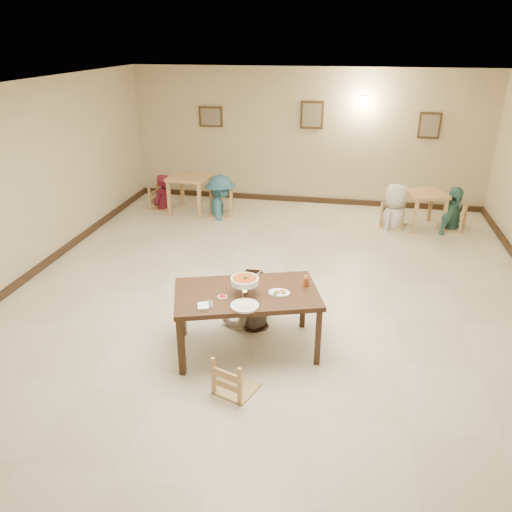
% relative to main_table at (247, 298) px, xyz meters
% --- Properties ---
extents(floor, '(10.00, 10.00, 0.00)m').
position_rel_main_table_xyz_m(floor, '(0.11, 1.15, -0.72)').
color(floor, beige).
rests_on(floor, ground).
extents(ceiling, '(10.00, 10.00, 0.00)m').
position_rel_main_table_xyz_m(ceiling, '(0.11, 1.15, 2.28)').
color(ceiling, white).
rests_on(ceiling, wall_back).
extents(wall_back, '(10.00, 0.00, 10.00)m').
position_rel_main_table_xyz_m(wall_back, '(0.11, 6.15, 0.78)').
color(wall_back, beige).
rests_on(wall_back, floor).
extents(wall_left, '(0.00, 10.00, 10.00)m').
position_rel_main_table_xyz_m(wall_left, '(-3.89, 1.15, 0.78)').
color(wall_left, beige).
rests_on(wall_left, floor).
extents(baseboard_back, '(8.00, 0.06, 0.12)m').
position_rel_main_table_xyz_m(baseboard_back, '(0.11, 6.12, -0.66)').
color(baseboard_back, '#322115').
rests_on(baseboard_back, floor).
extents(baseboard_left, '(0.06, 10.00, 0.12)m').
position_rel_main_table_xyz_m(baseboard_left, '(-3.86, 1.15, -0.66)').
color(baseboard_left, '#322115').
rests_on(baseboard_left, floor).
extents(picture_a, '(0.55, 0.04, 0.45)m').
position_rel_main_table_xyz_m(picture_a, '(-2.09, 6.11, 1.18)').
color(picture_a, '#3D2A16').
rests_on(picture_a, wall_back).
extents(picture_b, '(0.50, 0.04, 0.60)m').
position_rel_main_table_xyz_m(picture_b, '(0.21, 6.11, 1.28)').
color(picture_b, '#3D2A16').
rests_on(picture_b, wall_back).
extents(picture_c, '(0.45, 0.04, 0.55)m').
position_rel_main_table_xyz_m(picture_c, '(2.71, 6.11, 1.13)').
color(picture_c, '#3D2A16').
rests_on(picture_c, wall_back).
extents(wall_sconce, '(0.16, 0.05, 0.22)m').
position_rel_main_table_xyz_m(wall_sconce, '(1.31, 6.11, 1.58)').
color(wall_sconce, '#FFD88C').
rests_on(wall_sconce, wall_back).
extents(main_table, '(1.93, 1.44, 0.80)m').
position_rel_main_table_xyz_m(main_table, '(0.00, 0.00, 0.00)').
color(main_table, '#3D2516').
rests_on(main_table, floor).
extents(chair_far, '(0.40, 0.40, 0.86)m').
position_rel_main_table_xyz_m(chair_far, '(-0.07, 0.72, -0.29)').
color(chair_far, tan).
rests_on(chair_far, floor).
extents(chair_near, '(0.41, 0.41, 0.88)m').
position_rel_main_table_xyz_m(chair_near, '(0.04, -0.80, -0.28)').
color(chair_near, tan).
rests_on(chair_near, floor).
extents(main_diner, '(0.95, 0.85, 1.61)m').
position_rel_main_table_xyz_m(main_diner, '(-0.09, 0.61, 0.08)').
color(main_diner, gray).
rests_on(main_diner, floor).
extents(curry_warmer, '(0.37, 0.33, 0.30)m').
position_rel_main_table_xyz_m(curry_warmer, '(-0.01, -0.05, 0.25)').
color(curry_warmer, silver).
rests_on(curry_warmer, main_table).
extents(rice_plate_far, '(0.27, 0.27, 0.06)m').
position_rel_main_table_xyz_m(rice_plate_far, '(-0.09, 0.28, 0.10)').
color(rice_plate_far, white).
rests_on(rice_plate_far, main_table).
extents(rice_plate_near, '(0.32, 0.32, 0.07)m').
position_rel_main_table_xyz_m(rice_plate_near, '(0.05, -0.35, 0.10)').
color(rice_plate_near, white).
rests_on(rice_plate_near, main_table).
extents(fried_plate, '(0.26, 0.26, 0.06)m').
position_rel_main_table_xyz_m(fried_plate, '(0.39, 0.03, 0.10)').
color(fried_plate, white).
rests_on(fried_plate, main_table).
extents(chili_dish, '(0.11, 0.11, 0.02)m').
position_rel_main_table_xyz_m(chili_dish, '(-0.25, -0.19, 0.09)').
color(chili_dish, white).
rests_on(chili_dish, main_table).
extents(napkin_cutlery, '(0.19, 0.26, 0.03)m').
position_rel_main_table_xyz_m(napkin_cutlery, '(-0.41, -0.45, 0.10)').
color(napkin_cutlery, white).
rests_on(napkin_cutlery, main_table).
extents(drink_glass, '(0.07, 0.07, 0.14)m').
position_rel_main_table_xyz_m(drink_glass, '(0.68, 0.29, 0.15)').
color(drink_glass, white).
rests_on(drink_glass, main_table).
extents(bg_table_left, '(0.89, 0.89, 0.82)m').
position_rel_main_table_xyz_m(bg_table_left, '(-2.28, 4.93, -0.04)').
color(bg_table_left, tan).
rests_on(bg_table_left, floor).
extents(bg_table_right, '(0.93, 0.93, 0.73)m').
position_rel_main_table_xyz_m(bg_table_right, '(2.64, 4.92, -0.13)').
color(bg_table_right, tan).
rests_on(bg_table_right, floor).
extents(bg_chair_ll, '(0.46, 0.46, 0.98)m').
position_rel_main_table_xyz_m(bg_chair_ll, '(-2.98, 5.01, -0.23)').
color(bg_chair_ll, tan).
rests_on(bg_chair_ll, floor).
extents(bg_chair_lr, '(0.50, 0.50, 1.07)m').
position_rel_main_table_xyz_m(bg_chair_lr, '(-1.59, 4.88, -0.19)').
color(bg_chair_lr, tan).
rests_on(bg_chair_lr, floor).
extents(bg_chair_rl, '(0.47, 0.47, 1.01)m').
position_rel_main_table_xyz_m(bg_chair_rl, '(2.08, 4.86, -0.22)').
color(bg_chair_rl, tan).
rests_on(bg_chair_rl, floor).
extents(bg_chair_rr, '(0.50, 0.50, 1.06)m').
position_rel_main_table_xyz_m(bg_chair_rr, '(3.21, 4.93, -0.19)').
color(bg_chair_rr, tan).
rests_on(bg_chair_rr, floor).
extents(bg_diner_a, '(0.50, 0.65, 1.59)m').
position_rel_main_table_xyz_m(bg_diner_a, '(-2.98, 5.01, 0.07)').
color(bg_diner_a, '#581222').
rests_on(bg_diner_a, floor).
extents(bg_diner_b, '(1.01, 1.29, 1.75)m').
position_rel_main_table_xyz_m(bg_diner_b, '(-1.59, 4.88, 0.16)').
color(bg_diner_b, teal).
rests_on(bg_diner_b, floor).
extents(bg_diner_c, '(0.91, 1.03, 1.77)m').
position_rel_main_table_xyz_m(bg_diner_c, '(2.08, 4.86, 0.16)').
color(bg_diner_c, silver).
rests_on(bg_diner_c, floor).
extents(bg_diner_d, '(0.86, 1.11, 1.75)m').
position_rel_main_table_xyz_m(bg_diner_d, '(3.21, 4.93, 0.15)').
color(bg_diner_d, teal).
rests_on(bg_diner_d, floor).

